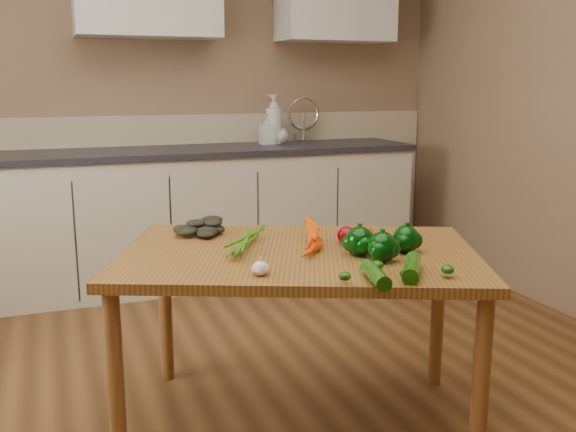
{
  "coord_description": "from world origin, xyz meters",
  "views": [
    {
      "loc": [
        -0.75,
        -1.94,
        1.33
      ],
      "look_at": [
        0.15,
        0.47,
        0.79
      ],
      "focal_mm": 40.0,
      "sensor_mm": 36.0,
      "label": 1
    }
  ],
  "objects_px": {
    "pepper_a": "(360,241)",
    "zucchini_a": "(412,267)",
    "carrot_bunch": "(290,240)",
    "soap_bottle_b": "(267,129)",
    "garlic_bulb": "(260,268)",
    "soap_bottle_c": "(279,132)",
    "tomato_a": "(347,235)",
    "tomato_b": "(365,234)",
    "zucchini_b": "(375,275)",
    "pepper_c": "(382,247)",
    "table": "(299,271)",
    "soap_bottle_a": "(274,119)",
    "leafy_greens": "(197,224)",
    "pepper_b": "(406,239)",
    "tomato_c": "(406,234)"
  },
  "relations": [
    {
      "from": "soap_bottle_c",
      "to": "pepper_c",
      "type": "distance_m",
      "value": 2.36
    },
    {
      "from": "pepper_a",
      "to": "zucchini_a",
      "type": "height_order",
      "value": "pepper_a"
    },
    {
      "from": "leafy_greens",
      "to": "pepper_a",
      "type": "height_order",
      "value": "pepper_a"
    },
    {
      "from": "leafy_greens",
      "to": "tomato_c",
      "type": "xyz_separation_m",
      "value": [
        0.75,
        -0.4,
        -0.02
      ]
    },
    {
      "from": "garlic_bulb",
      "to": "tomato_c",
      "type": "distance_m",
      "value": 0.71
    },
    {
      "from": "garlic_bulb",
      "to": "tomato_a",
      "type": "xyz_separation_m",
      "value": [
        0.44,
        0.28,
        0.01
      ]
    },
    {
      "from": "soap_bottle_b",
      "to": "tomato_c",
      "type": "xyz_separation_m",
      "value": [
        -0.13,
        -2.08,
        -0.26
      ]
    },
    {
      "from": "soap_bottle_a",
      "to": "tomato_b",
      "type": "xyz_separation_m",
      "value": [
        -0.34,
        -2.04,
        -0.33
      ]
    },
    {
      "from": "soap_bottle_c",
      "to": "garlic_bulb",
      "type": "relative_size",
      "value": 2.78
    },
    {
      "from": "pepper_a",
      "to": "tomato_b",
      "type": "xyz_separation_m",
      "value": [
        0.11,
        0.17,
        -0.02
      ]
    },
    {
      "from": "carrot_bunch",
      "to": "pepper_c",
      "type": "relative_size",
      "value": 2.33
    },
    {
      "from": "pepper_a",
      "to": "zucchini_a",
      "type": "xyz_separation_m",
      "value": [
        0.05,
        -0.28,
        -0.03
      ]
    },
    {
      "from": "carrot_bunch",
      "to": "garlic_bulb",
      "type": "distance_m",
      "value": 0.36
    },
    {
      "from": "leafy_greens",
      "to": "zucchini_a",
      "type": "bearing_deg",
      "value": -55.79
    },
    {
      "from": "table",
      "to": "soap_bottle_b",
      "type": "bearing_deg",
      "value": 97.2
    },
    {
      "from": "soap_bottle_a",
      "to": "soap_bottle_b",
      "type": "distance_m",
      "value": 0.09
    },
    {
      "from": "garlic_bulb",
      "to": "pepper_b",
      "type": "xyz_separation_m",
      "value": [
        0.6,
        0.09,
        0.03
      ]
    },
    {
      "from": "soap_bottle_b",
      "to": "tomato_b",
      "type": "bearing_deg",
      "value": 84.89
    },
    {
      "from": "soap_bottle_c",
      "to": "carrot_bunch",
      "type": "xyz_separation_m",
      "value": [
        -0.68,
        -2.02,
        -0.24
      ]
    },
    {
      "from": "tomato_b",
      "to": "zucchini_b",
      "type": "xyz_separation_m",
      "value": [
        -0.21,
        -0.48,
        -0.01
      ]
    },
    {
      "from": "table",
      "to": "pepper_b",
      "type": "bearing_deg",
      "value": -0.55
    },
    {
      "from": "soap_bottle_a",
      "to": "tomato_c",
      "type": "xyz_separation_m",
      "value": [
        -0.19,
        -2.1,
        -0.33
      ]
    },
    {
      "from": "table",
      "to": "zucchini_b",
      "type": "bearing_deg",
      "value": -56.5
    },
    {
      "from": "table",
      "to": "pepper_a",
      "type": "xyz_separation_m",
      "value": [
        0.18,
        -0.14,
        0.13
      ]
    },
    {
      "from": "soap_bottle_b",
      "to": "zucchini_a",
      "type": "height_order",
      "value": "soap_bottle_b"
    },
    {
      "from": "garlic_bulb",
      "to": "zucchini_b",
      "type": "height_order",
      "value": "zucchini_b"
    },
    {
      "from": "soap_bottle_a",
      "to": "zucchini_a",
      "type": "relative_size",
      "value": 1.5
    },
    {
      "from": "zucchini_a",
      "to": "zucchini_b",
      "type": "distance_m",
      "value": 0.15
    },
    {
      "from": "garlic_bulb",
      "to": "zucchini_a",
      "type": "bearing_deg",
      "value": -20.19
    },
    {
      "from": "table",
      "to": "soap_bottle_a",
      "type": "distance_m",
      "value": 2.21
    },
    {
      "from": "carrot_bunch",
      "to": "soap_bottle_b",
      "type": "bearing_deg",
      "value": 96.37
    },
    {
      "from": "soap_bottle_b",
      "to": "carrot_bunch",
      "type": "xyz_separation_m",
      "value": [
        -0.59,
        -2.0,
        -0.26
      ]
    },
    {
      "from": "pepper_b",
      "to": "pepper_c",
      "type": "height_order",
      "value": "pepper_c"
    },
    {
      "from": "tomato_b",
      "to": "zucchini_a",
      "type": "distance_m",
      "value": 0.45
    },
    {
      "from": "soap_bottle_b",
      "to": "carrot_bunch",
      "type": "distance_m",
      "value": 2.11
    },
    {
      "from": "soap_bottle_b",
      "to": "tomato_a",
      "type": "relative_size",
      "value": 2.77
    },
    {
      "from": "soap_bottle_b",
      "to": "zucchini_b",
      "type": "relative_size",
      "value": 1.04
    },
    {
      "from": "tomato_a",
      "to": "tomato_b",
      "type": "xyz_separation_m",
      "value": [
        0.08,
        -0.0,
        -0.0
      ]
    },
    {
      "from": "tomato_a",
      "to": "pepper_a",
      "type": "bearing_deg",
      "value": -99.7
    },
    {
      "from": "soap_bottle_a",
      "to": "pepper_b",
      "type": "xyz_separation_m",
      "value": [
        -0.26,
        -2.23,
        -0.31
      ]
    },
    {
      "from": "pepper_b",
      "to": "table",
      "type": "bearing_deg",
      "value": 156.73
    },
    {
      "from": "tomato_c",
      "to": "soap_bottle_a",
      "type": "bearing_deg",
      "value": 84.95
    },
    {
      "from": "zucchini_b",
      "to": "zucchini_a",
      "type": "bearing_deg",
      "value": 10.7
    },
    {
      "from": "garlic_bulb",
      "to": "pepper_a",
      "type": "relative_size",
      "value": 0.54
    },
    {
      "from": "table",
      "to": "carrot_bunch",
      "type": "distance_m",
      "value": 0.12
    },
    {
      "from": "table",
      "to": "tomato_a",
      "type": "distance_m",
      "value": 0.24
    },
    {
      "from": "leafy_greens",
      "to": "zucchini_a",
      "type": "relative_size",
      "value": 0.83
    },
    {
      "from": "soap_bottle_c",
      "to": "pepper_a",
      "type": "bearing_deg",
      "value": -125.61
    },
    {
      "from": "pepper_a",
      "to": "pepper_c",
      "type": "xyz_separation_m",
      "value": [
        0.04,
        -0.1,
        0.0
      ]
    },
    {
      "from": "soap_bottle_a",
      "to": "tomato_b",
      "type": "relative_size",
      "value": 4.76
    }
  ]
}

